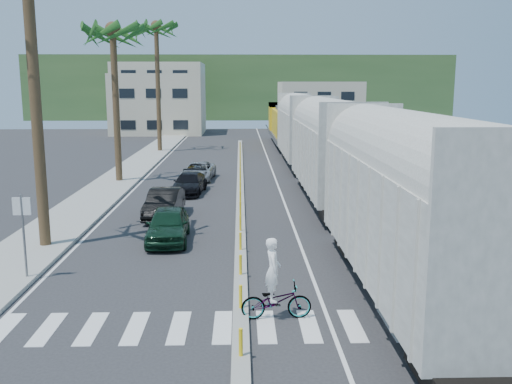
{
  "coord_description": "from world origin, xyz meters",
  "views": [
    {
      "loc": [
        0.01,
        -16.79,
        6.6
      ],
      "look_at": [
        0.69,
        7.52,
        2.0
      ],
      "focal_mm": 40.0,
      "sensor_mm": 36.0,
      "label": 1
    }
  ],
  "objects_px": {
    "car_lead": "(168,225)",
    "car_second": "(164,203)",
    "cyclist": "(275,293)",
    "street_sign": "(23,225)"
  },
  "relations": [
    {
      "from": "street_sign",
      "to": "car_second",
      "type": "xyz_separation_m",
      "value": [
        3.48,
        9.38,
        -1.26
      ]
    },
    {
      "from": "street_sign",
      "to": "car_second",
      "type": "relative_size",
      "value": 0.68
    },
    {
      "from": "car_lead",
      "to": "car_second",
      "type": "distance_m",
      "value": 4.58
    },
    {
      "from": "car_lead",
      "to": "cyclist",
      "type": "distance_m",
      "value": 9.25
    },
    {
      "from": "car_lead",
      "to": "car_second",
      "type": "relative_size",
      "value": 0.98
    },
    {
      "from": "car_lead",
      "to": "cyclist",
      "type": "height_order",
      "value": "cyclist"
    },
    {
      "from": "car_second",
      "to": "cyclist",
      "type": "distance_m",
      "value": 13.7
    },
    {
      "from": "cyclist",
      "to": "car_lead",
      "type": "bearing_deg",
      "value": 23.12
    },
    {
      "from": "street_sign",
      "to": "cyclist",
      "type": "height_order",
      "value": "street_sign"
    },
    {
      "from": "street_sign",
      "to": "car_lead",
      "type": "xyz_separation_m",
      "value": [
        4.22,
        4.86,
        -1.25
      ]
    }
  ]
}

